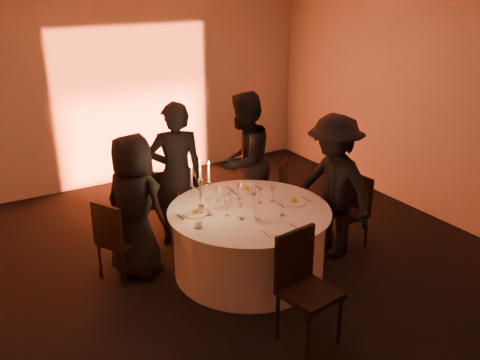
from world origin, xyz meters
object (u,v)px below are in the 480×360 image
chair_back_right (275,187)px  guest_left (135,207)px  guest_back_left (176,175)px  guest_right (333,187)px  chair_right (352,207)px  coffee_cup (198,224)px  chair_front (303,281)px  chair_left (116,236)px  guest_back_right (244,162)px  candelabra (201,194)px  chair_back_left (155,199)px  banquet_table (249,241)px

chair_back_right → guest_left: 2.17m
guest_back_left → guest_right: guest_back_left is taller
chair_back_right → guest_right: bearing=48.4°
chair_right → coffee_cup: (-2.11, -0.01, 0.30)m
guest_right → chair_front: bearing=-56.0°
chair_left → guest_right: size_ratio=0.54×
guest_back_left → guest_back_right: size_ratio=1.00×
chair_left → candelabra: candelabra is taller
chair_back_left → chair_back_right: 1.63m
chair_left → chair_front: (1.13, -1.85, 0.07)m
chair_right → banquet_table: bearing=-96.7°
chair_back_left → chair_right: 2.49m
banquet_table → coffee_cup: 0.79m
banquet_table → chair_back_right: bearing=43.8°
chair_back_right → coffee_cup: size_ratio=7.80×
chair_front → coffee_cup: bearing=104.1°
chair_back_left → guest_right: bearing=155.8°
chair_left → guest_back_right: (1.89, 0.45, 0.38)m
guest_left → guest_back_left: (0.70, 0.45, 0.09)m
chair_front → guest_right: guest_right is taller
guest_left → guest_back_left: 0.84m
coffee_cup → chair_back_right: bearing=32.5°
coffee_cup → guest_back_left: bearing=76.1°
banquet_table → guest_back_right: size_ratio=0.99×
guest_back_right → candelabra: 1.35m
chair_back_left → guest_right: 2.26m
banquet_table → chair_left: 1.47m
guest_left → candelabra: 0.75m
chair_left → coffee_cup: chair_left is taller
chair_back_right → candelabra: bearing=-16.0°
banquet_table → guest_left: guest_left is taller
chair_right → chair_front: 2.02m
chair_front → chair_left: bearing=113.6°
candelabra → coffee_cup: bearing=-121.6°
chair_right → candelabra: (-1.93, 0.28, 0.48)m
chair_front → coffee_cup: 1.26m
chair_back_right → guest_back_right: bearing=-50.9°
chair_back_left → guest_left: bearing=75.3°
guest_back_right → candelabra: (-1.05, -0.85, 0.08)m
guest_left → candelabra: guest_left is taller
banquet_table → candelabra: bearing=157.5°
guest_left → guest_back_right: 1.70m
chair_left → guest_right: 2.53m
chair_front → guest_back_right: bearing=63.7°
guest_left → guest_back_right: (1.64, 0.43, 0.09)m
guest_back_left → guest_left: bearing=52.3°
banquet_table → candelabra: (-0.49, 0.20, 0.60)m
guest_back_left → chair_back_left: bearing=-44.0°
chair_left → guest_back_left: bearing=-90.1°
guest_left → coffee_cup: (0.42, -0.71, -0.02)m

